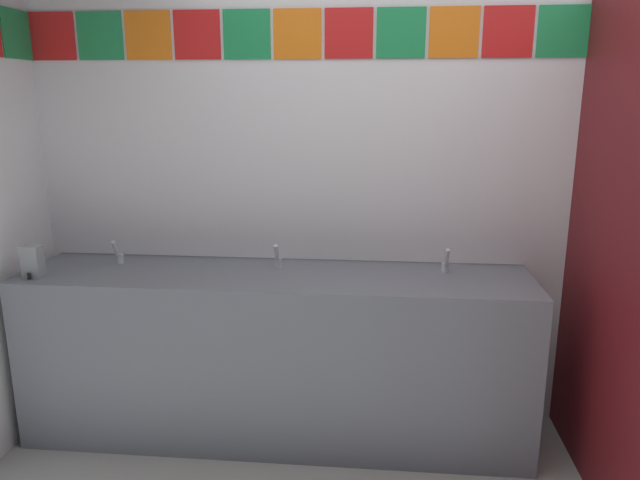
{
  "coord_description": "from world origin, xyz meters",
  "views": [
    {
      "loc": [
        -0.23,
        -1.7,
        1.76
      ],
      "look_at": [
        -0.47,
        0.81,
        1.14
      ],
      "focal_mm": 33.28,
      "sensor_mm": 36.0,
      "label": 1
    }
  ],
  "objects": [
    {
      "name": "wall_back",
      "position": [
        -0.0,
        1.45,
        1.45
      ],
      "size": [
        4.13,
        0.09,
        2.88
      ],
      "color": "silver",
      "rests_on": "ground_plane"
    },
    {
      "name": "vanity_counter",
      "position": [
        -0.73,
        1.12,
        0.45
      ],
      "size": [
        2.57,
        0.58,
        0.89
      ],
      "color": "slate",
      "rests_on": "ground_plane"
    },
    {
      "name": "faucet_right",
      "position": [
        0.12,
        1.21,
        0.94
      ],
      "size": [
        0.04,
        0.1,
        0.14
      ],
      "color": "silver",
      "rests_on": "vanity_counter"
    },
    {
      "name": "faucet_left",
      "position": [
        -1.59,
        1.21,
        0.94
      ],
      "size": [
        0.04,
        0.1,
        0.14
      ],
      "color": "silver",
      "rests_on": "vanity_counter"
    },
    {
      "name": "faucet_center",
      "position": [
        -0.73,
        1.21,
        0.94
      ],
      "size": [
        0.04,
        0.1,
        0.14
      ],
      "color": "silver",
      "rests_on": "vanity_counter"
    },
    {
      "name": "soap_dispenser",
      "position": [
        -1.91,
        0.95,
        0.97
      ],
      "size": [
        0.09,
        0.09,
        0.16
      ],
      "color": "gray",
      "rests_on": "vanity_counter"
    }
  ]
}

